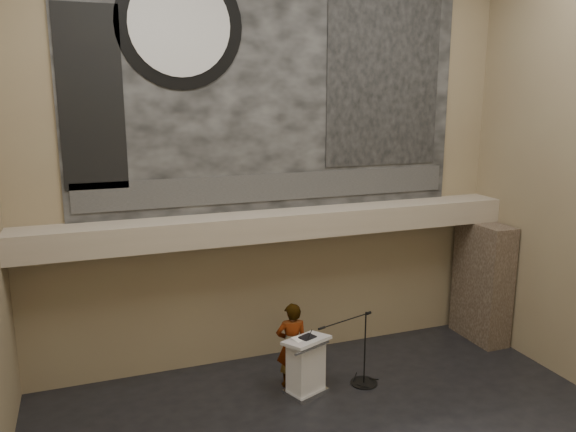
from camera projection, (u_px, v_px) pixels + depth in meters
name	position (u px, v px, depth m)	size (l,w,h in m)	color
wall_back	(274.00, 157.00, 11.24)	(10.00, 0.02, 8.50)	#806D51
soffit	(281.00, 224.00, 11.15)	(10.00, 0.80, 0.50)	gray
sprinkler_left	(202.00, 246.00, 10.62)	(0.04, 0.04, 0.06)	#B2893D
sprinkler_right	(367.00, 231.00, 11.80)	(0.04, 0.04, 0.06)	#B2893D
banner	(274.00, 83.00, 10.91)	(8.00, 0.05, 5.00)	black
banner_text_strip	(276.00, 187.00, 11.30)	(7.76, 0.02, 0.55)	#2F2F2F
banner_clock_rim	(180.00, 25.00, 10.05)	(2.30, 2.30, 0.02)	black
banner_clock_face	(180.00, 25.00, 10.03)	(1.84, 1.84, 0.02)	silver
banner_building_print	(384.00, 79.00, 11.66)	(2.60, 0.02, 3.60)	black
banner_brick_print	(91.00, 99.00, 9.79)	(1.10, 0.02, 3.20)	black
stone_pier	(482.00, 282.00, 12.64)	(0.60, 1.40, 2.70)	#3E3026
lectern	(306.00, 366.00, 10.40)	(0.94, 0.81, 1.14)	silver
binder	(308.00, 337.00, 10.28)	(0.27, 0.22, 0.04)	black
papers	(301.00, 339.00, 10.23)	(0.23, 0.32, 0.01)	white
speaker_person	(292.00, 345.00, 10.62)	(0.61, 0.40, 1.67)	silver
mic_stand	(363.00, 374.00, 10.79)	(1.37, 0.61, 1.47)	black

